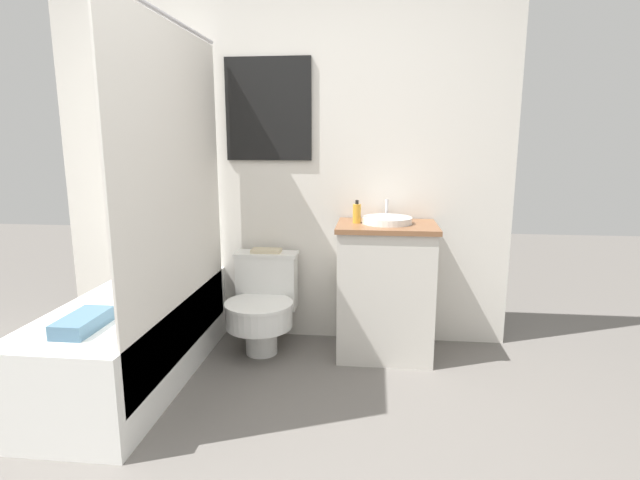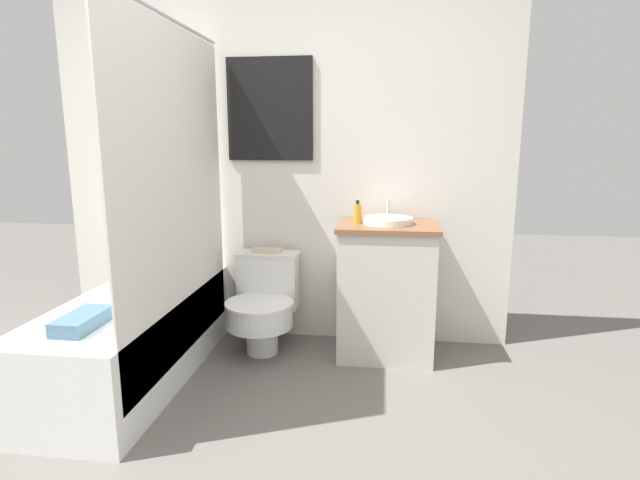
{
  "view_description": "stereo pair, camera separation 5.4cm",
  "coord_description": "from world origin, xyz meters",
  "px_view_note": "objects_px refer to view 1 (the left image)",
  "views": [
    {
      "loc": [
        0.64,
        -1.5,
        1.36
      ],
      "look_at": [
        0.32,
        1.37,
        0.78
      ],
      "focal_mm": 28.0,
      "sensor_mm": 36.0,
      "label": 1
    },
    {
      "loc": [
        0.69,
        -1.49,
        1.36
      ],
      "look_at": [
        0.32,
        1.37,
        0.78
      ],
      "focal_mm": 28.0,
      "sensor_mm": 36.0,
      "label": 2
    }
  ],
  "objects_px": {
    "toilet": "(263,303)",
    "sink": "(387,220)",
    "soap_bottle": "(357,213)",
    "book_on_tank": "(266,251)"
  },
  "relations": [
    {
      "from": "toilet",
      "to": "sink",
      "type": "distance_m",
      "value": 0.96
    },
    {
      "from": "toilet",
      "to": "sink",
      "type": "xyz_separation_m",
      "value": [
        0.79,
        0.05,
        0.55
      ]
    },
    {
      "from": "sink",
      "to": "book_on_tank",
      "type": "distance_m",
      "value": 0.83
    },
    {
      "from": "toilet",
      "to": "soap_bottle",
      "type": "height_order",
      "value": "soap_bottle"
    },
    {
      "from": "sink",
      "to": "toilet",
      "type": "bearing_deg",
      "value": -176.56
    },
    {
      "from": "toilet",
      "to": "book_on_tank",
      "type": "xyz_separation_m",
      "value": [
        0.0,
        0.14,
        0.32
      ]
    },
    {
      "from": "book_on_tank",
      "to": "soap_bottle",
      "type": "bearing_deg",
      "value": -9.51
    },
    {
      "from": "sink",
      "to": "book_on_tank",
      "type": "height_order",
      "value": "sink"
    },
    {
      "from": "toilet",
      "to": "sink",
      "type": "relative_size",
      "value": 1.82
    },
    {
      "from": "toilet",
      "to": "soap_bottle",
      "type": "relative_size",
      "value": 4.37
    }
  ]
}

